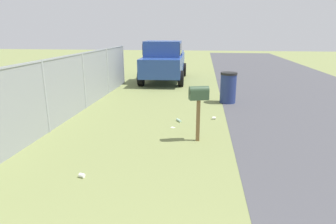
{
  "coord_description": "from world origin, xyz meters",
  "views": [
    {
      "loc": [
        -0.2,
        -0.41,
        2.58
      ],
      "look_at": [
        6.09,
        0.35,
        0.8
      ],
      "focal_mm": 30.98,
      "sensor_mm": 36.0,
      "label": 1
    }
  ],
  "objects": [
    {
      "name": "litter_bottle_midfield_a",
      "position": [
        7.94,
        0.26,
        0.04
      ],
      "size": [
        0.22,
        0.18,
        0.07
      ],
      "primitive_type": "cylinder",
      "rotation": [
        0.0,
        1.57,
        3.72
      ],
      "color": "#B2D8BF",
      "rests_on": "ground"
    },
    {
      "name": "mailbox",
      "position": [
        6.46,
        -0.33,
        1.07
      ],
      "size": [
        0.31,
        0.49,
        1.35
      ],
      "rotation": [
        0.0,
        0.0,
        0.27
      ],
      "color": "brown",
      "rests_on": "ground"
    },
    {
      "name": "pickup_truck",
      "position": [
        15.02,
        1.65,
        1.1
      ],
      "size": [
        5.11,
        2.31,
        2.09
      ],
      "rotation": [
        0.0,
        0.0,
        3.17
      ],
      "color": "#284793",
      "rests_on": "ground"
    },
    {
      "name": "fence_section",
      "position": [
        6.61,
        3.58,
        1.02
      ],
      "size": [
        14.91,
        0.07,
        1.89
      ],
      "color": "#9EA3A8",
      "rests_on": "ground"
    },
    {
      "name": "litter_wrapper_far_scatter",
      "position": [
        7.36,
        0.37,
        0.0
      ],
      "size": [
        0.14,
        0.15,
        0.01
      ],
      "primitive_type": "cube",
      "rotation": [
        0.0,
        0.0,
        4.04
      ],
      "color": "silver",
      "rests_on": "ground"
    },
    {
      "name": "litter_cup_near_hydrant",
      "position": [
        4.35,
        1.73,
        0.04
      ],
      "size": [
        0.1,
        0.12,
        0.08
      ],
      "primitive_type": "cylinder",
      "rotation": [
        0.0,
        1.57,
        4.46
      ],
      "color": "white",
      "rests_on": "ground"
    },
    {
      "name": "trash_bin",
      "position": [
        10.48,
        -1.34,
        0.57
      ],
      "size": [
        0.6,
        0.6,
        1.13
      ],
      "color": "navy",
      "rests_on": "ground"
    },
    {
      "name": "litter_cup_by_mailbox",
      "position": [
        8.29,
        -0.78,
        0.04
      ],
      "size": [
        0.09,
        0.11,
        0.08
      ],
      "primitive_type": "cylinder",
      "rotation": [
        0.0,
        1.57,
        1.66
      ],
      "color": "white",
      "rests_on": "ground"
    }
  ]
}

